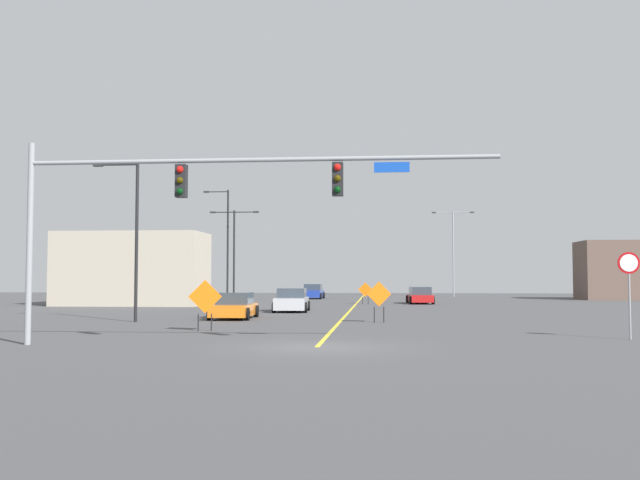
# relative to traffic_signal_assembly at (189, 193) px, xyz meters

# --- Properties ---
(ground) EXTENTS (148.66, 148.66, 0.00)m
(ground) POSITION_rel_traffic_signal_assembly_xyz_m (4.07, 0.01, -4.85)
(ground) COLOR #444447
(road_centre_stripe) EXTENTS (0.16, 82.59, 0.01)m
(road_centre_stripe) POSITION_rel_traffic_signal_assembly_xyz_m (4.07, 41.31, -4.85)
(road_centre_stripe) COLOR yellow
(road_centre_stripe) RESTS_ON ground
(traffic_signal_assembly) EXTENTS (15.08, 0.44, 6.52)m
(traffic_signal_assembly) POSITION_rel_traffic_signal_assembly_xyz_m (0.00, 0.00, 0.00)
(traffic_signal_assembly) COLOR gray
(traffic_signal_assembly) RESTS_ON ground
(stop_sign) EXTENTS (0.76, 0.07, 3.04)m
(stop_sign) POSITION_rel_traffic_signal_assembly_xyz_m (14.68, 3.57, -2.72)
(stop_sign) COLOR gray
(stop_sign) RESTS_ON ground
(street_lamp_near_right) EXTENTS (4.66, 0.24, 9.54)m
(street_lamp_near_right) POSITION_rel_traffic_signal_assembly_xyz_m (14.16, 56.46, 0.79)
(street_lamp_near_right) COLOR gray
(street_lamp_near_right) RESTS_ON ground
(street_lamp_far_left) EXTENTS (4.09, 0.24, 7.71)m
(street_lamp_far_left) POSITION_rel_traffic_signal_assembly_xyz_m (-5.99, 34.88, -0.21)
(street_lamp_far_left) COLOR black
(street_lamp_far_left) RESTS_ON ground
(street_lamp_near_left) EXTENTS (2.31, 0.24, 7.84)m
(street_lamp_near_left) POSITION_rel_traffic_signal_assembly_xyz_m (-5.98, 11.34, -0.47)
(street_lamp_near_left) COLOR black
(street_lamp_near_left) RESTS_ON ground
(street_lamp_far_right) EXTENTS (2.18, 0.24, 9.56)m
(street_lamp_far_right) POSITION_rel_traffic_signal_assembly_xyz_m (-6.91, 35.95, 0.39)
(street_lamp_far_right) COLOR black
(street_lamp_far_right) RESTS_ON ground
(construction_sign_right_lane) EXTENTS (1.32, 0.34, 2.06)m
(construction_sign_right_lane) POSITION_rel_traffic_signal_assembly_xyz_m (-1.01, 6.04, -3.56)
(construction_sign_right_lane) COLOR orange
(construction_sign_right_lane) RESTS_ON ground
(construction_sign_right_shoulder) EXTENTS (1.16, 0.06, 1.75)m
(construction_sign_right_shoulder) POSITION_rel_traffic_signal_assembly_xyz_m (4.84, 34.65, -3.77)
(construction_sign_right_shoulder) COLOR orange
(construction_sign_right_shoulder) RESTS_ON ground
(construction_sign_left_lane) EXTENTS (1.17, 0.29, 1.95)m
(construction_sign_left_lane) POSITION_rel_traffic_signal_assembly_xyz_m (5.97, 11.91, -3.60)
(construction_sign_left_lane) COLOR orange
(construction_sign_left_lane) RESTS_ON ground
(car_orange_near) EXTENTS (2.17, 4.25, 1.36)m
(car_orange_near) POSITION_rel_traffic_signal_assembly_xyz_m (-1.59, 14.38, -4.23)
(car_orange_near) COLOR orange
(car_orange_near) RESTS_ON ground
(car_blue_far) EXTENTS (2.19, 3.95, 1.48)m
(car_blue_far) POSITION_rel_traffic_signal_assembly_xyz_m (-0.73, 48.30, -4.18)
(car_blue_far) COLOR #1E389E
(car_blue_far) RESTS_ON ground
(car_red_approaching) EXTENTS (2.17, 4.62, 1.38)m
(car_red_approaching) POSITION_rel_traffic_signal_assembly_xyz_m (9.29, 36.10, -4.19)
(car_red_approaching) COLOR red
(car_red_approaching) RESTS_ON ground
(car_silver_passing) EXTENTS (2.27, 4.26, 1.47)m
(car_silver_passing) POSITION_rel_traffic_signal_assembly_xyz_m (0.47, 21.97, -4.16)
(car_silver_passing) COLOR #B7BABF
(car_silver_passing) RESTS_ON ground
(roadside_building_west) EXTENTS (11.09, 5.33, 5.62)m
(roadside_building_west) POSITION_rel_traffic_signal_assembly_xyz_m (-13.06, 30.68, -2.04)
(roadside_building_west) COLOR #B2A893
(roadside_building_west) RESTS_ON ground
(roadside_building_east) EXTENTS (8.95, 5.04, 5.69)m
(roadside_building_east) POSITION_rel_traffic_signal_assembly_xyz_m (29.98, 48.19, -2.00)
(roadside_building_east) COLOR brown
(roadside_building_east) RESTS_ON ground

